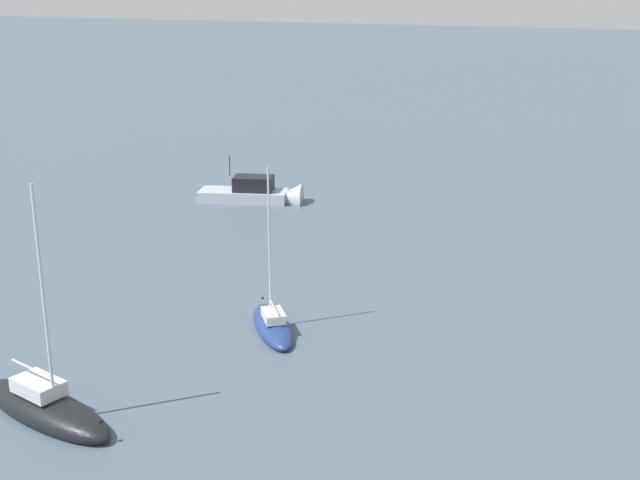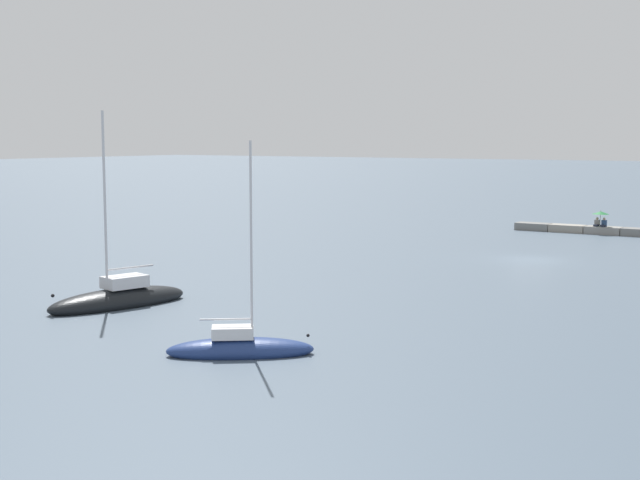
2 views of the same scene
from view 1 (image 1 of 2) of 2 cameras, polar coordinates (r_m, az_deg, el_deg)
sailboat_black_mid at (r=33.18m, az=-18.13°, el=-10.78°), size 3.72×7.25×9.28m
sailboat_navy_far at (r=38.77m, az=-3.24°, el=-5.80°), size 5.12×4.37×7.90m
motorboat_grey_far at (r=60.87m, az=-4.10°, el=3.04°), size 4.19×7.81×4.19m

